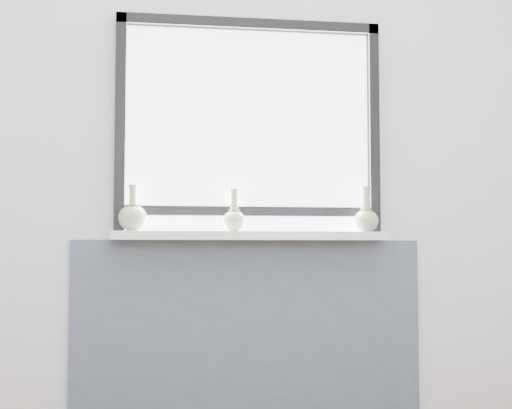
{
  "coord_description": "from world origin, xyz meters",
  "views": [
    {
      "loc": [
        -0.46,
        -1.66,
        0.81
      ],
      "look_at": [
        0.0,
        1.55,
        1.02
      ],
      "focal_mm": 50.0,
      "sensor_mm": 36.0,
      "label": 1
    }
  ],
  "objects": [
    {
      "name": "vase_c",
      "position": [
        0.56,
        1.68,
        0.97
      ],
      "size": [
        0.12,
        0.12,
        0.22
      ],
      "rotation": [
        0.0,
        0.0,
        0.07
      ],
      "color": "#A7B28A",
      "rests_on": "windowsill"
    },
    {
      "name": "vase_a",
      "position": [
        -0.56,
        1.72,
        0.97
      ],
      "size": [
        0.14,
        0.14,
        0.22
      ],
      "rotation": [
        0.0,
        0.0,
        0.12
      ],
      "color": "#A7B28A",
      "rests_on": "windowsill"
    },
    {
      "name": "windowsill",
      "position": [
        0.0,
        1.71,
        0.88
      ],
      "size": [
        1.32,
        0.18,
        0.04
      ],
      "primitive_type": "cube",
      "color": "white",
      "rests_on": "apron_panel"
    },
    {
      "name": "window",
      "position": [
        0.0,
        1.77,
        1.44
      ],
      "size": [
        1.3,
        0.06,
        1.05
      ],
      "color": "black",
      "rests_on": "windowsill"
    },
    {
      "name": "apron_panel",
      "position": [
        0.0,
        1.78,
        0.43
      ],
      "size": [
        1.7,
        0.03,
        0.86
      ],
      "primitive_type": "cube",
      "color": "#4A5B68",
      "rests_on": "ground"
    },
    {
      "name": "vase_b",
      "position": [
        -0.08,
        1.72,
        0.96
      ],
      "size": [
        0.11,
        0.11,
        0.21
      ],
      "rotation": [
        0.0,
        0.0,
        -0.01
      ],
      "color": "#A7B28A",
      "rests_on": "windowsill"
    },
    {
      "name": "back_wall",
      "position": [
        0.0,
        1.81,
        1.3
      ],
      "size": [
        3.6,
        0.02,
        2.6
      ],
      "primitive_type": "cube",
      "color": "silver",
      "rests_on": "ground"
    }
  ]
}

